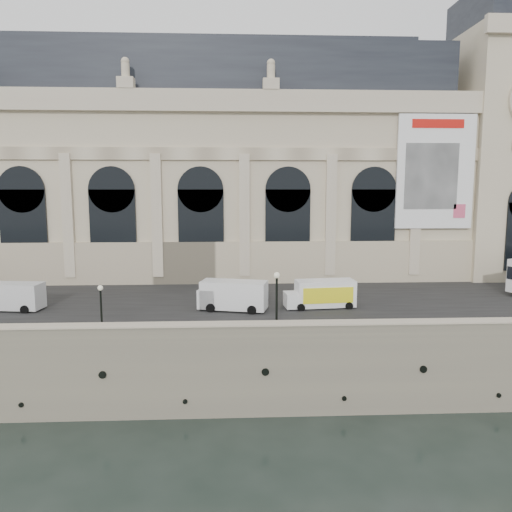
{
  "coord_description": "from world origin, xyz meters",
  "views": [
    {
      "loc": [
        -0.37,
        -35.59,
        17.29
      ],
      "look_at": [
        2.34,
        22.0,
        9.28
      ],
      "focal_mm": 35.0,
      "sensor_mm": 36.0,
      "label": 1
    }
  ],
  "objects": [
    {
      "name": "street",
      "position": [
        0.0,
        14.0,
        6.03
      ],
      "size": [
        160.0,
        24.0,
        0.06
      ],
      "primitive_type": "cube",
      "color": "#2D2D2D",
      "rests_on": "quay"
    },
    {
      "name": "parapet",
      "position": [
        0.0,
        0.6,
        6.62
      ],
      "size": [
        160.0,
        1.4,
        1.21
      ],
      "color": "gray",
      "rests_on": "quay"
    },
    {
      "name": "quay",
      "position": [
        0.0,
        35.0,
        3.0
      ],
      "size": [
        160.0,
        70.0,
        6.0
      ],
      "primitive_type": "cube",
      "color": "gray",
      "rests_on": "ground"
    },
    {
      "name": "box_truck",
      "position": [
        7.89,
        9.82,
        7.33
      ],
      "size": [
        6.74,
        2.86,
        2.65
      ],
      "color": "white",
      "rests_on": "quay"
    },
    {
      "name": "van_c",
      "position": [
        -0.65,
        9.3,
        7.41
      ],
      "size": [
        6.57,
        3.76,
        2.76
      ],
      "color": "white",
      "rests_on": "quay"
    },
    {
      "name": "van_b",
      "position": [
        -21.03,
        10.22,
        7.31
      ],
      "size": [
        5.97,
        2.91,
        2.56
      ],
      "color": "silver",
      "rests_on": "quay"
    },
    {
      "name": "museum",
      "position": [
        -5.98,
        30.86,
        19.72
      ],
      "size": [
        69.0,
        18.7,
        29.1
      ],
      "color": "beige",
      "rests_on": "quay"
    },
    {
      "name": "ground",
      "position": [
        0.0,
        0.0,
        0.0
      ],
      "size": [
        260.0,
        260.0,
        0.0
      ],
      "primitive_type": "plane",
      "color": "black",
      "rests_on": "ground"
    },
    {
      "name": "clock_pavilion",
      "position": [
        34.0,
        27.93,
        23.42
      ],
      "size": [
        13.0,
        14.72,
        36.7
      ],
      "color": "beige",
      "rests_on": "quay"
    },
    {
      "name": "lamp_right",
      "position": [
        3.03,
        2.35,
        8.36
      ],
      "size": [
        0.48,
        0.48,
        4.74
      ],
      "color": "black",
      "rests_on": "quay"
    },
    {
      "name": "lamp_left",
      "position": [
        -10.34,
        1.66,
        7.98
      ],
      "size": [
        0.4,
        0.4,
        3.97
      ],
      "color": "black",
      "rests_on": "quay"
    }
  ]
}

